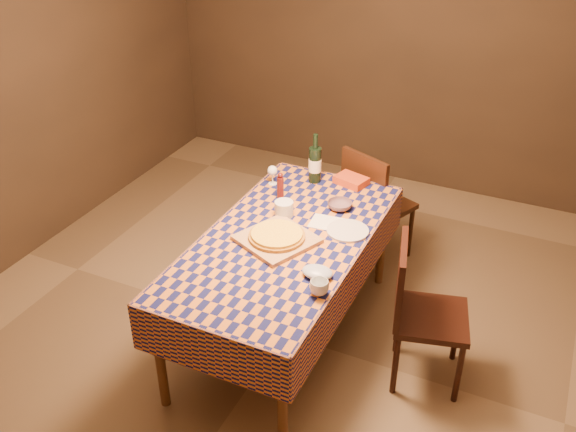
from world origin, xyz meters
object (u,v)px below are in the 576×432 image
(wine_bottle, at_px, (315,164))
(chair_far, at_px, (373,201))
(white_plate, at_px, (348,231))
(cutting_board, at_px, (277,239))
(dining_table, at_px, (285,249))
(pizza, at_px, (277,235))
(chair_right, at_px, (418,306))
(bowl, at_px, (340,205))

(wine_bottle, distance_m, chair_far, 0.60)
(white_plate, relative_size, chair_far, 0.28)
(wine_bottle, bearing_deg, cutting_board, -83.25)
(dining_table, bearing_deg, wine_bottle, 99.28)
(pizza, relative_size, chair_right, 0.38)
(cutting_board, relative_size, chair_far, 0.43)
(pizza, bearing_deg, cutting_board, -158.20)
(pizza, distance_m, bowl, 0.56)
(bowl, distance_m, chair_right, 0.85)
(dining_table, bearing_deg, bowl, 69.64)
(pizza, bearing_deg, white_plate, 38.37)
(wine_bottle, bearing_deg, chair_right, -37.22)
(wine_bottle, height_order, chair_right, wine_bottle)
(dining_table, distance_m, wine_bottle, 0.79)
(dining_table, distance_m, cutting_board, 0.10)
(wine_bottle, relative_size, chair_right, 0.38)
(dining_table, xyz_separation_m, white_plate, (0.32, 0.23, 0.08))
(wine_bottle, bearing_deg, dining_table, -80.72)
(bowl, bearing_deg, chair_far, 86.47)
(cutting_board, distance_m, white_plate, 0.44)
(wine_bottle, bearing_deg, pizza, -83.25)
(dining_table, xyz_separation_m, cutting_board, (-0.03, -0.05, 0.09))
(white_plate, bearing_deg, bowl, 121.15)
(chair_right, bearing_deg, wine_bottle, 142.78)
(dining_table, height_order, wine_bottle, wine_bottle)
(pizza, bearing_deg, chair_far, 77.96)
(dining_table, relative_size, pizza, 5.28)
(wine_bottle, height_order, white_plate, wine_bottle)
(wine_bottle, xyz_separation_m, chair_right, (0.97, -0.74, -0.38))
(cutting_board, distance_m, chair_right, 0.92)
(dining_table, relative_size, cutting_board, 4.62)
(cutting_board, bearing_deg, white_plate, 38.37)
(white_plate, distance_m, chair_far, 0.90)
(cutting_board, bearing_deg, bowl, 68.55)
(dining_table, xyz_separation_m, bowl, (0.17, 0.47, 0.10))
(cutting_board, height_order, pizza, pizza)
(white_plate, bearing_deg, wine_bottle, 130.18)
(pizza, relative_size, white_plate, 1.34)
(bowl, bearing_deg, white_plate, -58.85)
(dining_table, bearing_deg, chair_right, 1.23)
(chair_right, bearing_deg, chair_far, 120.76)
(dining_table, xyz_separation_m, chair_far, (0.21, 1.08, -0.17))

